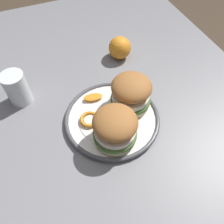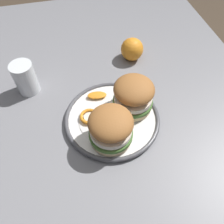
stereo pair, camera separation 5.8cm
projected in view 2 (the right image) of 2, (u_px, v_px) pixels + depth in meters
name	position (u px, v px, depth m)	size (l,w,h in m)	color
ground_plane	(114.00, 202.00, 1.26)	(8.00, 8.00, 0.00)	#4C3D2D
dining_table	(116.00, 142.00, 0.72)	(1.49, 0.98, 0.77)	gray
dinner_plate	(112.00, 118.00, 0.66)	(0.27, 0.27, 0.02)	white
sandwich_half_left	(133.00, 95.00, 0.63)	(0.16, 0.16, 0.10)	beige
sandwich_half_right	(111.00, 128.00, 0.57)	(0.16, 0.16, 0.10)	beige
orange_peel_curled	(89.00, 116.00, 0.64)	(0.05, 0.05, 0.01)	orange
orange_peel_strip_long	(97.00, 95.00, 0.69)	(0.04, 0.06, 0.01)	orange
drinking_glass	(26.00, 80.00, 0.70)	(0.07, 0.07, 0.10)	white
whole_orange	(132.00, 49.00, 0.79)	(0.08, 0.08, 0.08)	orange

